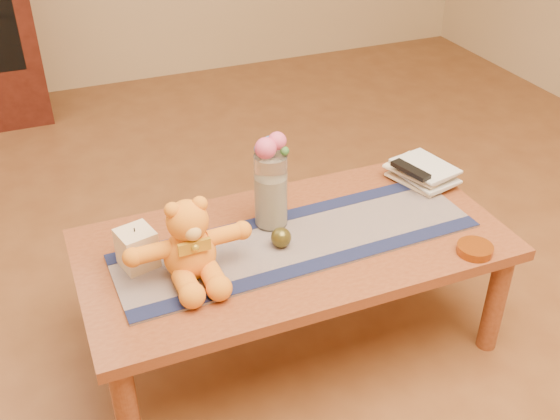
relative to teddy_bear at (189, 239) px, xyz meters
name	(u,v)px	position (x,y,z in m)	size (l,w,h in m)	color
floor	(293,340)	(0.36, 0.05, -0.58)	(5.50, 5.50, 0.00)	brown
coffee_table_top	(294,245)	(0.36, 0.05, -0.15)	(1.40, 0.70, 0.04)	brown
table_leg_fl	(127,414)	(-0.28, -0.24, -0.38)	(0.07, 0.07, 0.41)	brown
table_leg_fr	(495,302)	(1.00, -0.24, -0.38)	(0.07, 0.07, 0.41)	brown
table_leg_bl	(95,292)	(-0.28, 0.34, -0.38)	(0.07, 0.07, 0.41)	brown
table_leg_br	(407,216)	(1.00, 0.34, -0.38)	(0.07, 0.07, 0.41)	brown
persian_runner	(298,241)	(0.37, 0.03, -0.13)	(1.20, 0.35, 0.01)	#181F43
runner_border_near	(318,264)	(0.38, -0.11, -0.12)	(1.20, 0.06, 0.00)	#141A3D
runner_border_far	(280,217)	(0.37, 0.18, -0.12)	(1.20, 0.06, 0.00)	#141A3D
teddy_bear	(189,239)	(0.00, 0.00, 0.00)	(0.37, 0.30, 0.25)	orange
pillar_candle	(137,248)	(-0.14, 0.10, -0.06)	(0.10, 0.10, 0.12)	beige
candle_wick	(134,230)	(-0.14, 0.10, 0.01)	(0.00, 0.00, 0.01)	black
glass_vase	(271,190)	(0.32, 0.16, 0.01)	(0.11, 0.11, 0.26)	silver
potpourri_fill	(271,201)	(0.32, 0.16, -0.03)	(0.09, 0.09, 0.18)	beige
rose_left	(266,148)	(0.30, 0.15, 0.17)	(0.07, 0.07, 0.07)	#D04974
rose_right	(277,141)	(0.35, 0.16, 0.18)	(0.06, 0.06, 0.06)	#D04974
blue_flower_back	(269,143)	(0.33, 0.19, 0.16)	(0.04, 0.04, 0.04)	#4E62AB
blue_flower_side	(259,149)	(0.29, 0.18, 0.16)	(0.04, 0.04, 0.04)	#4E62AB
leaf_sprig	(285,151)	(0.36, 0.14, 0.15)	(0.03, 0.03, 0.03)	#33662D
bronze_ball	(281,237)	(0.31, 0.02, -0.09)	(0.07, 0.07, 0.07)	#484118
book_bottom	(406,186)	(0.88, 0.19, -0.12)	(0.17, 0.22, 0.02)	beige
book_lower	(409,182)	(0.88, 0.19, -0.10)	(0.16, 0.22, 0.02)	beige
book_upper	(406,178)	(0.87, 0.19, -0.08)	(0.17, 0.22, 0.02)	beige
book_top	(409,173)	(0.88, 0.19, -0.06)	(0.16, 0.22, 0.02)	beige
tv_remote	(411,170)	(0.88, 0.18, -0.05)	(0.04, 0.16, 0.02)	black
amber_dish	(475,249)	(0.87, -0.24, -0.12)	(0.12, 0.12, 0.03)	#BF5914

